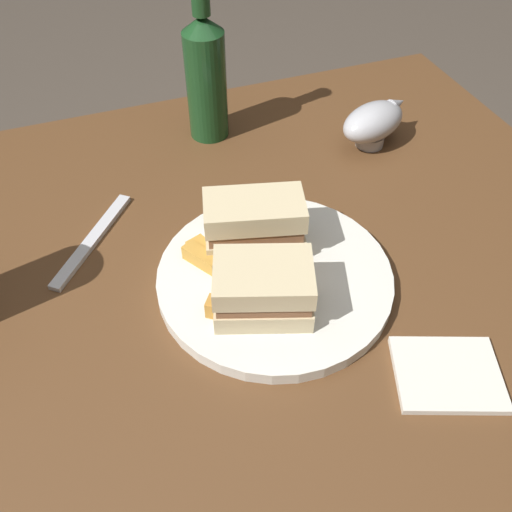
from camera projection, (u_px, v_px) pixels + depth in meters
ground_plane at (246, 485)px, 1.21m from camera, size 6.00×6.00×0.00m
dining_table at (243, 404)px, 0.95m from camera, size 1.05×0.83×0.71m
plate at (275, 278)px, 0.67m from camera, size 0.28×0.28×0.02m
sandwich_half_left at (254, 224)px, 0.67m from camera, size 0.13×0.09×0.07m
sandwich_half_right at (263, 289)px, 0.60m from camera, size 0.13×0.11×0.06m
potato_wedge_front at (203, 250)px, 0.68m from camera, size 0.04×0.05×0.01m
potato_wedge_middle at (247, 267)px, 0.65m from camera, size 0.02×0.04×0.02m
potato_wedge_back at (227, 310)px, 0.61m from camera, size 0.05×0.04×0.02m
potato_wedge_left_edge at (231, 282)px, 0.64m from camera, size 0.05×0.05×0.02m
potato_wedge_right_edge at (239, 282)px, 0.64m from camera, size 0.03×0.05×0.02m
potato_wedge_stray at (201, 257)px, 0.67m from camera, size 0.04×0.05×0.02m
gravy_boat at (374, 122)px, 0.85m from camera, size 0.13×0.10×0.07m
cider_bottle at (206, 73)px, 0.82m from camera, size 0.06×0.06×0.27m
napkin at (447, 374)px, 0.58m from camera, size 0.13×0.12×0.01m
fork at (92, 240)px, 0.72m from camera, size 0.13×0.15×0.01m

